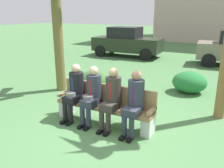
{
  "coord_description": "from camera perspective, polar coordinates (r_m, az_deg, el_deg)",
  "views": [
    {
      "loc": [
        2.31,
        -4.16,
        2.48
      ],
      "look_at": [
        -0.24,
        0.55,
        0.85
      ],
      "focal_mm": 38.07,
      "sensor_mm": 36.0,
      "label": 1
    }
  ],
  "objects": [
    {
      "name": "shrub_near_bench",
      "position": [
        7.95,
        18.11,
        0.42
      ],
      "size": [
        1.07,
        0.98,
        0.67
      ],
      "primitive_type": "ellipsoid",
      "color": "#247034",
      "rests_on": "ground"
    },
    {
      "name": "parked_car_near",
      "position": [
        13.84,
        3.59,
        10.06
      ],
      "size": [
        3.96,
        1.83,
        1.68
      ],
      "color": "#232D1E",
      "rests_on": "ground"
    },
    {
      "name": "seated_man_rightmost",
      "position": [
        4.92,
        5.38,
        -3.72
      ],
      "size": [
        0.34,
        0.72,
        1.35
      ],
      "color": "#2D3342",
      "rests_on": "ground"
    },
    {
      "name": "shrub_mid_lawn",
      "position": [
        7.84,
        -4.56,
        0.82
      ],
      "size": [
        1.01,
        0.92,
        0.63
      ],
      "primitive_type": "ellipsoid",
      "color": "#326426",
      "rests_on": "ground"
    },
    {
      "name": "park_bench",
      "position": [
        5.46,
        -1.7,
        -5.07
      ],
      "size": [
        2.35,
        0.44,
        0.9
      ],
      "color": "#99754C",
      "rests_on": "ground"
    },
    {
      "name": "ground_plane",
      "position": [
        5.36,
        -0.53,
        -10.62
      ],
      "size": [
        80.0,
        80.0,
        0.0
      ],
      "primitive_type": "plane",
      "color": "#4A7846"
    },
    {
      "name": "seated_man_centerright",
      "position": [
        5.13,
        -0.11,
        -2.78
      ],
      "size": [
        0.34,
        0.72,
        1.34
      ],
      "color": "#38332D",
      "rests_on": "ground"
    },
    {
      "name": "seated_man_leftmost",
      "position": [
        5.65,
        -9.01,
        -1.28
      ],
      "size": [
        0.34,
        0.72,
        1.33
      ],
      "color": "black",
      "rests_on": "ground"
    },
    {
      "name": "seated_man_centerleft",
      "position": [
        5.38,
        -4.84,
        -2.05
      ],
      "size": [
        0.34,
        0.72,
        1.33
      ],
      "color": "#2D3342",
      "rests_on": "ground"
    }
  ]
}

